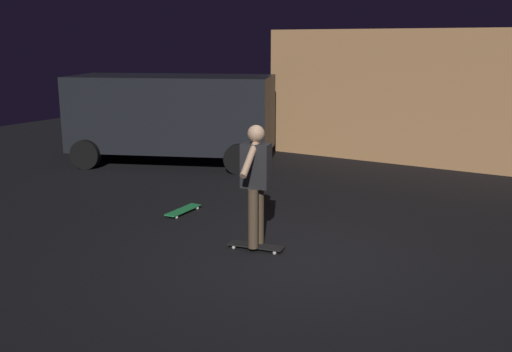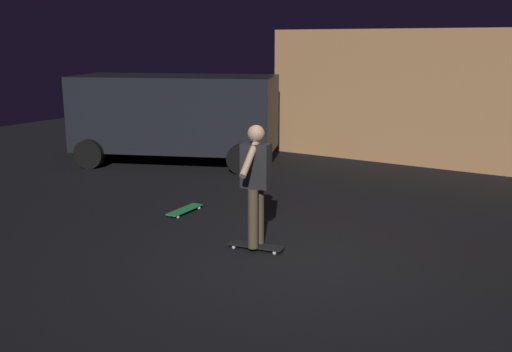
# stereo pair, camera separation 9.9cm
# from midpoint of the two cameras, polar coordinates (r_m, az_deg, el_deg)

# --- Properties ---
(ground_plane) EXTENTS (28.00, 28.00, 0.00)m
(ground_plane) POSITION_cam_midpoint_polar(r_m,az_deg,el_deg) (7.78, 3.89, -8.13)
(ground_plane) COLOR black
(low_building) EXTENTS (10.16, 3.84, 3.08)m
(low_building) POSITION_cam_midpoint_polar(r_m,az_deg,el_deg) (15.20, 22.86, 7.32)
(low_building) COLOR tan
(low_building) RESTS_ON ground_plane
(parked_van) EXTENTS (4.98, 3.61, 2.03)m
(parked_van) POSITION_cam_midpoint_polar(r_m,az_deg,el_deg) (13.75, -7.70, 6.12)
(parked_van) COLOR black
(parked_van) RESTS_ON ground_plane
(skateboard_ridden) EXTENTS (0.80, 0.33, 0.07)m
(skateboard_ridden) POSITION_cam_midpoint_polar(r_m,az_deg,el_deg) (8.07, 0.36, -6.90)
(skateboard_ridden) COLOR black
(skateboard_ridden) RESTS_ON ground_plane
(skateboard_spare) EXTENTS (0.25, 0.79, 0.07)m
(skateboard_spare) POSITION_cam_midpoint_polar(r_m,az_deg,el_deg) (9.79, -6.74, -3.33)
(skateboard_spare) COLOR green
(skateboard_spare) RESTS_ON ground_plane
(skater) EXTENTS (0.41, 0.98, 1.67)m
(skater) POSITION_cam_midpoint_polar(r_m,az_deg,el_deg) (7.78, 0.37, -0.10)
(skater) COLOR brown
(skater) RESTS_ON skateboard_ridden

